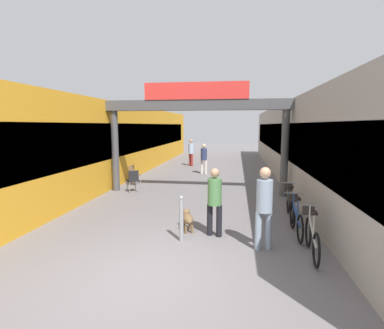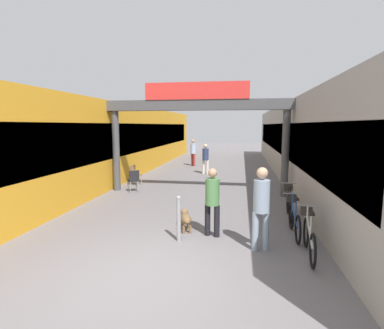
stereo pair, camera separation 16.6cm
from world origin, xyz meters
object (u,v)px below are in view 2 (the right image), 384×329
Objects in this scene: pedestrian_with_dog at (212,198)px; pedestrian_carrying_crate at (205,157)px; dog_on_leash at (186,218)px; bicycle_black_third at (289,203)px; cafe_chair_wood_farther at (135,173)px; bicycle_blue_second at (294,217)px; bicycle_silver_nearest at (309,234)px; cafe_chair_black_nearer at (134,179)px; pedestrian_companion at (261,203)px; bollard_post_metal at (179,218)px; pedestrian_elderly_walking at (193,151)px.

pedestrian_carrying_crate is (-1.27, 9.28, -0.00)m from pedestrian_with_dog.
pedestrian_carrying_crate is at bearing 93.58° from dog_on_leash.
pedestrian_carrying_crate is 9.02m from dog_on_leash.
dog_on_leash is 0.43× the size of bicycle_black_third.
pedestrian_carrying_crate is 1.87× the size of cafe_chair_wood_farther.
bicycle_blue_second is 1.90× the size of cafe_chair_wood_farther.
pedestrian_carrying_crate reaches higher than bicycle_silver_nearest.
pedestrian_carrying_crate is 1.87× the size of cafe_chair_black_nearer.
bicycle_black_third is at bearing 29.09° from dog_on_leash.
bicycle_silver_nearest is 2.57m from bicycle_black_third.
bollard_post_metal is (-1.84, 0.21, -0.50)m from pedestrian_companion.
pedestrian_with_dog is 12.64m from pedestrian_elderly_walking.
pedestrian_with_dog reaches higher than cafe_chair_wood_farther.
dog_on_leash is 0.43× the size of bicycle_blue_second.
bicycle_silver_nearest is (4.55, -13.11, -0.57)m from pedestrian_elderly_walking.
pedestrian_companion reaches higher than cafe_chair_wood_farther.
pedestrian_companion is 10.22m from pedestrian_carrying_crate.
bicycle_blue_second is 2.86m from bollard_post_metal.
cafe_chair_wood_farther is (-0.47, 1.38, 0.00)m from cafe_chair_black_nearer.
bollard_post_metal is 1.21× the size of cafe_chair_wood_farther.
pedestrian_companion is 1.07× the size of bicycle_blue_second.
pedestrian_elderly_walking is at bearing 98.26° from dog_on_leash.
pedestrian_with_dog is 0.99× the size of bicycle_black_third.
bicycle_silver_nearest reaches higher than dog_on_leash.
dog_on_leash is at bearing 157.42° from pedestrian_with_dog.
pedestrian_elderly_walking reaches higher than cafe_chair_black_nearer.
pedestrian_with_dog is 2.27m from bicycle_silver_nearest.
pedestrian_companion reaches higher than pedestrian_elderly_walking.
pedestrian_companion is 6.86m from cafe_chair_black_nearer.
cafe_chair_black_nearer is (-2.86, 4.77, -0.01)m from bollard_post_metal.
pedestrian_with_dog is at bearing 31.63° from bollard_post_metal.
bicycle_black_third is at bearing -65.70° from pedestrian_carrying_crate.
pedestrian_carrying_crate is 4.56m from cafe_chair_wood_farther.
dog_on_leash is 0.78m from bollard_post_metal.
pedestrian_carrying_crate is 5.49m from cafe_chair_black_nearer.
pedestrian_elderly_walking is 12.24m from dog_on_leash.
bicycle_silver_nearest is (0.98, -0.06, -0.61)m from pedestrian_companion.
pedestrian_with_dog is 1.29m from pedestrian_companion.
cafe_chair_black_nearer is 1.45m from cafe_chair_wood_farther.
pedestrian_with_dog reaches higher than bicycle_silver_nearest.
bollard_post_metal is at bearing -161.76° from bicycle_blue_second.
pedestrian_elderly_walking is at bearing 110.98° from pedestrian_carrying_crate.
pedestrian_elderly_walking is 6.90m from cafe_chair_wood_farther.
bicycle_black_third is 1.56× the size of bollard_post_metal.
bollard_post_metal is at bearing -148.37° from pedestrian_with_dog.
pedestrian_carrying_crate is 0.95× the size of pedestrian_elderly_walking.
cafe_chair_wood_farther is (-4.06, 5.69, -0.42)m from pedestrian_with_dog.
pedestrian_with_dog is 0.95× the size of pedestrian_elderly_walking.
bicycle_blue_second is (0.87, 1.10, -0.61)m from pedestrian_companion.
dog_on_leash is at bearing -150.91° from bicycle_black_third.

